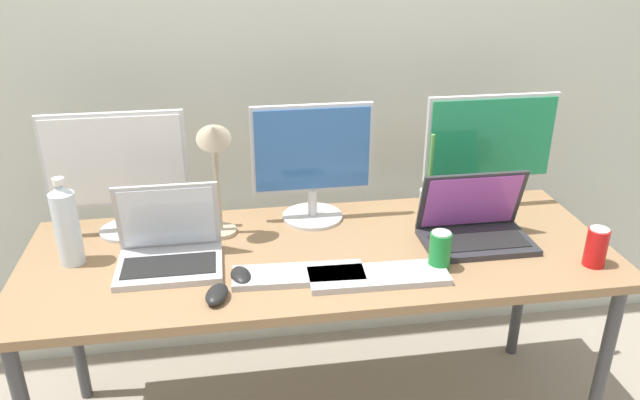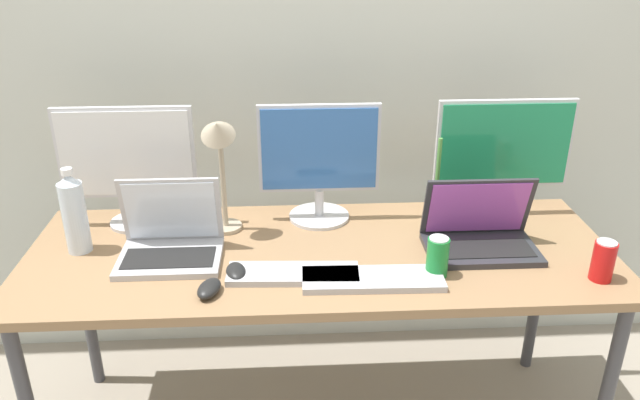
% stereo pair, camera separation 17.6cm
% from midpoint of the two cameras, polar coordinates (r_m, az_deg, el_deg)
% --- Properties ---
extents(wall_back, '(7.00, 0.08, 2.60)m').
position_cam_midpoint_polar(wall_back, '(2.40, -4.40, 14.15)').
color(wall_back, silver).
rests_on(wall_back, ground).
extents(work_desk, '(1.90, 0.71, 0.74)m').
position_cam_midpoint_polar(work_desk, '(2.06, -2.46, -6.13)').
color(work_desk, '#424247').
rests_on(work_desk, ground).
extents(monitor_left, '(0.46, 0.17, 0.42)m').
position_cam_midpoint_polar(monitor_left, '(2.18, -20.34, 2.75)').
color(monitor_left, silver).
rests_on(monitor_left, work_desk).
extents(monitor_center, '(0.42, 0.22, 0.42)m').
position_cam_midpoint_polar(monitor_center, '(2.15, -3.05, 3.62)').
color(monitor_center, silver).
rests_on(monitor_center, work_desk).
extents(monitor_right, '(0.48, 0.18, 0.42)m').
position_cam_midpoint_polar(monitor_right, '(2.30, 13.19, 4.85)').
color(monitor_right, silver).
rests_on(monitor_right, work_desk).
extents(laptop_silver, '(0.32, 0.24, 0.25)m').
position_cam_midpoint_polar(laptop_silver, '(2.01, -16.10, -4.18)').
color(laptop_silver, '#B7B7BC').
rests_on(laptop_silver, work_desk).
extents(laptop_secondary, '(0.36, 0.22, 0.23)m').
position_cam_midpoint_polar(laptop_secondary, '(2.10, 11.67, -2.38)').
color(laptop_secondary, '#2D2D33').
rests_on(laptop_secondary, work_desk).
extents(keyboard_main, '(0.40, 0.14, 0.02)m').
position_cam_midpoint_polar(keyboard_main, '(1.88, -4.68, -6.92)').
color(keyboard_main, '#B2B2B7').
rests_on(keyboard_main, work_desk).
extents(keyboard_aux, '(0.42, 0.14, 0.02)m').
position_cam_midpoint_polar(keyboard_aux, '(1.87, 2.69, -7.05)').
color(keyboard_aux, '#B2B2B7').
rests_on(keyboard_aux, work_desk).
extents(mouse_by_keyboard, '(0.09, 0.12, 0.04)m').
position_cam_midpoint_polar(mouse_by_keyboard, '(1.81, -12.19, -8.50)').
color(mouse_by_keyboard, black).
rests_on(mouse_by_keyboard, work_desk).
extents(mouse_by_laptop, '(0.08, 0.11, 0.04)m').
position_cam_midpoint_polar(mouse_by_laptop, '(1.88, -9.94, -6.92)').
color(mouse_by_laptop, black).
rests_on(mouse_by_laptop, work_desk).
extents(water_bottle, '(0.08, 0.08, 0.29)m').
position_cam_midpoint_polar(water_bottle, '(2.08, -24.45, -2.11)').
color(water_bottle, silver).
rests_on(water_bottle, work_desk).
extents(soda_can_near_keyboard, '(0.07, 0.07, 0.13)m').
position_cam_midpoint_polar(soda_can_near_keyboard, '(1.91, 8.34, -4.69)').
color(soda_can_near_keyboard, '#197F33').
rests_on(soda_can_near_keyboard, work_desk).
extents(soda_can_by_laptop, '(0.07, 0.07, 0.13)m').
position_cam_midpoint_polar(soda_can_by_laptop, '(2.06, 21.75, -4.08)').
color(soda_can_by_laptop, red).
rests_on(soda_can_by_laptop, work_desk).
extents(bamboo_vase, '(0.06, 0.06, 0.33)m').
position_cam_midpoint_polar(bamboo_vase, '(2.19, 7.58, -0.38)').
color(bamboo_vase, '#B2D1B7').
rests_on(bamboo_vase, work_desk).
extents(desk_lamp, '(0.11, 0.18, 0.44)m').
position_cam_midpoint_polar(desk_lamp, '(2.02, -12.07, 3.88)').
color(desk_lamp, tan).
rests_on(desk_lamp, work_desk).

